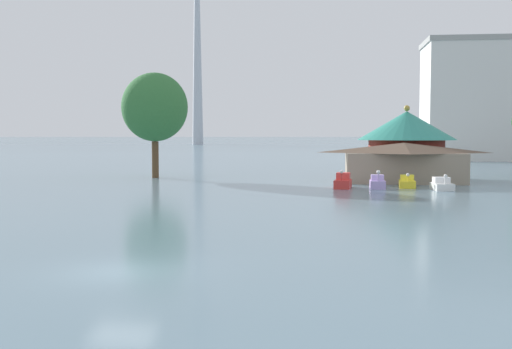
{
  "coord_description": "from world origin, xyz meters",
  "views": [
    {
      "loc": [
        7.69,
        -22.26,
        5.18
      ],
      "look_at": [
        2.28,
        23.78,
        2.12
      ],
      "focal_mm": 43.55,
      "sensor_mm": 36.0,
      "label": 1
    }
  ],
  "objects_px": {
    "green_roof_pavilion": "(406,140)",
    "pedal_boat_yellow": "(407,182)",
    "shoreline_tree_tall_left": "(155,107)",
    "background_building_block": "(510,100)",
    "pedal_boat_white": "(442,185)",
    "boathouse": "(404,162)",
    "pedal_boat_lavender": "(377,183)",
    "pedal_boat_red": "(343,182)"
  },
  "relations": [
    {
      "from": "pedal_boat_red",
      "to": "boathouse",
      "type": "height_order",
      "value": "boathouse"
    },
    {
      "from": "pedal_boat_white",
      "to": "shoreline_tree_tall_left",
      "type": "xyz_separation_m",
      "value": [
        -30.64,
        12.26,
        7.77
      ]
    },
    {
      "from": "background_building_block",
      "to": "pedal_boat_lavender",
      "type": "bearing_deg",
      "value": -114.4
    },
    {
      "from": "pedal_boat_red",
      "to": "boathouse",
      "type": "relative_size",
      "value": 0.23
    },
    {
      "from": "pedal_boat_red",
      "to": "pedal_boat_yellow",
      "type": "bearing_deg",
      "value": 109.64
    },
    {
      "from": "shoreline_tree_tall_left",
      "to": "background_building_block",
      "type": "bearing_deg",
      "value": 45.13
    },
    {
      "from": "pedal_boat_lavender",
      "to": "green_roof_pavilion",
      "type": "height_order",
      "value": "green_roof_pavilion"
    },
    {
      "from": "pedal_boat_white",
      "to": "green_roof_pavilion",
      "type": "relative_size",
      "value": 0.24
    },
    {
      "from": "pedal_boat_yellow",
      "to": "boathouse",
      "type": "xyz_separation_m",
      "value": [
        0.46,
        6.82,
        1.71
      ]
    },
    {
      "from": "pedal_boat_yellow",
      "to": "background_building_block",
      "type": "bearing_deg",
      "value": 161.14
    },
    {
      "from": "pedal_boat_white",
      "to": "boathouse",
      "type": "bearing_deg",
      "value": -171.0
    },
    {
      "from": "pedal_boat_yellow",
      "to": "boathouse",
      "type": "relative_size",
      "value": 0.21
    },
    {
      "from": "pedal_boat_red",
      "to": "pedal_boat_lavender",
      "type": "bearing_deg",
      "value": 98.46
    },
    {
      "from": "boathouse",
      "to": "green_roof_pavilion",
      "type": "height_order",
      "value": "green_roof_pavilion"
    },
    {
      "from": "pedal_boat_red",
      "to": "shoreline_tree_tall_left",
      "type": "bearing_deg",
      "value": -110.97
    },
    {
      "from": "pedal_boat_red",
      "to": "background_building_block",
      "type": "height_order",
      "value": "background_building_block"
    },
    {
      "from": "boathouse",
      "to": "green_roof_pavilion",
      "type": "xyz_separation_m",
      "value": [
        0.99,
        6.23,
        2.21
      ]
    },
    {
      "from": "pedal_boat_lavender",
      "to": "boathouse",
      "type": "bearing_deg",
      "value": 157.84
    },
    {
      "from": "pedal_boat_lavender",
      "to": "background_building_block",
      "type": "bearing_deg",
      "value": 155.98
    },
    {
      "from": "pedal_boat_lavender",
      "to": "background_building_block",
      "type": "height_order",
      "value": "background_building_block"
    },
    {
      "from": "green_roof_pavilion",
      "to": "pedal_boat_white",
      "type": "bearing_deg",
      "value": -84.64
    },
    {
      "from": "pedal_boat_yellow",
      "to": "background_building_block",
      "type": "height_order",
      "value": "background_building_block"
    },
    {
      "from": "pedal_boat_red",
      "to": "pedal_boat_white",
      "type": "xyz_separation_m",
      "value": [
        9.04,
        -0.81,
        -0.11
      ]
    },
    {
      "from": "green_roof_pavilion",
      "to": "background_building_block",
      "type": "xyz_separation_m",
      "value": [
        25.93,
        52.41,
        7.31
      ]
    },
    {
      "from": "pedal_boat_lavender",
      "to": "pedal_boat_white",
      "type": "xyz_separation_m",
      "value": [
        5.79,
        -0.9,
        -0.06
      ]
    },
    {
      "from": "green_roof_pavilion",
      "to": "background_building_block",
      "type": "height_order",
      "value": "background_building_block"
    },
    {
      "from": "pedal_boat_yellow",
      "to": "green_roof_pavilion",
      "type": "distance_m",
      "value": 13.7
    },
    {
      "from": "pedal_boat_yellow",
      "to": "shoreline_tree_tall_left",
      "type": "xyz_separation_m",
      "value": [
        -27.75,
        10.06,
        7.76
      ]
    },
    {
      "from": "pedal_boat_yellow",
      "to": "pedal_boat_white",
      "type": "distance_m",
      "value": 3.62
    },
    {
      "from": "pedal_boat_red",
      "to": "shoreline_tree_tall_left",
      "type": "height_order",
      "value": "shoreline_tree_tall_left"
    },
    {
      "from": "pedal_boat_white",
      "to": "pedal_boat_lavender",
      "type": "bearing_deg",
      "value": -104.82
    },
    {
      "from": "pedal_boat_yellow",
      "to": "green_roof_pavilion",
      "type": "height_order",
      "value": "green_roof_pavilion"
    },
    {
      "from": "pedal_boat_red",
      "to": "background_building_block",
      "type": "xyz_separation_m",
      "value": [
        33.54,
        66.84,
        11.14
      ]
    },
    {
      "from": "pedal_boat_lavender",
      "to": "pedal_boat_yellow",
      "type": "distance_m",
      "value": 3.18
    },
    {
      "from": "background_building_block",
      "to": "pedal_boat_yellow",
      "type": "bearing_deg",
      "value": -112.7
    },
    {
      "from": "pedal_boat_yellow",
      "to": "background_building_block",
      "type": "distance_m",
      "value": 71.84
    },
    {
      "from": "boathouse",
      "to": "shoreline_tree_tall_left",
      "type": "xyz_separation_m",
      "value": [
        -28.22,
        3.25,
        6.05
      ]
    },
    {
      "from": "pedal_boat_red",
      "to": "pedal_boat_lavender",
      "type": "relative_size",
      "value": 1.25
    },
    {
      "from": "green_roof_pavilion",
      "to": "pedal_boat_yellow",
      "type": "bearing_deg",
      "value": -96.35
    },
    {
      "from": "shoreline_tree_tall_left",
      "to": "boathouse",
      "type": "bearing_deg",
      "value": -6.57
    },
    {
      "from": "green_roof_pavilion",
      "to": "shoreline_tree_tall_left",
      "type": "distance_m",
      "value": 29.61
    },
    {
      "from": "pedal_boat_lavender",
      "to": "pedal_boat_white",
      "type": "relative_size",
      "value": 0.89
    }
  ]
}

